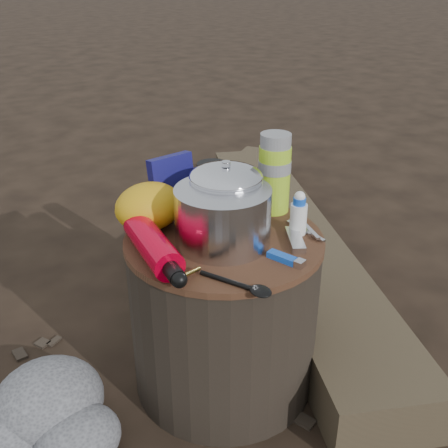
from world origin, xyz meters
TOP-DOWN VIEW (x-y plane):
  - ground at (0.00, 0.00)m, footprint 60.00×60.00m
  - stump at (0.00, 0.00)m, footprint 0.48×0.48m
  - log_main at (0.57, 0.34)m, footprint 1.08×1.72m
  - log_small at (0.66, 0.87)m, footprint 1.19×0.84m
  - foil_windscreen at (-0.02, -0.02)m, footprint 0.23×0.23m
  - camping_pot at (0.02, 0.02)m, footprint 0.17×0.17m
  - fuel_bottle at (-0.19, 0.01)m, footprint 0.12×0.29m
  - thermos at (0.20, 0.05)m, footprint 0.08×0.08m
  - travel_mug at (0.09, 0.17)m, footprint 0.08×0.08m
  - stuff_sack at (-0.12, 0.15)m, footprint 0.17×0.14m
  - food_pouch at (-0.02, 0.19)m, footprint 0.12×0.03m
  - lighter at (0.04, -0.17)m, footprint 0.04×0.09m
  - multitool at (0.12, -0.12)m, footprint 0.09×0.11m
  - pot_grabber at (0.18, -0.10)m, footprint 0.06×0.14m
  - spork at (-0.11, -0.17)m, footprint 0.09×0.16m
  - squeeze_bottle at (0.16, -0.09)m, footprint 0.04×0.04m

SIDE VIEW (x-z plane):
  - ground at x=0.00m, z-range 0.00..0.00m
  - log_small at x=0.66m, z-range 0.00..0.10m
  - log_main at x=0.57m, z-range 0.00..0.15m
  - stump at x=0.00m, z-range 0.00..0.44m
  - pot_grabber at x=0.18m, z-range 0.44..0.46m
  - spork at x=-0.11m, z-range 0.44..0.46m
  - multitool at x=0.12m, z-range 0.44..0.46m
  - lighter at x=0.04m, z-range 0.44..0.46m
  - fuel_bottle at x=-0.19m, z-range 0.44..0.51m
  - squeeze_bottle at x=0.16m, z-range 0.44..0.54m
  - stuff_sack at x=-0.12m, z-range 0.44..0.56m
  - travel_mug at x=0.09m, z-range 0.44..0.56m
  - foil_windscreen at x=-0.02m, z-range 0.44..0.58m
  - food_pouch at x=-0.02m, z-range 0.44..0.60m
  - camping_pot at x=0.02m, z-range 0.44..0.62m
  - thermos at x=0.20m, z-range 0.44..0.65m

